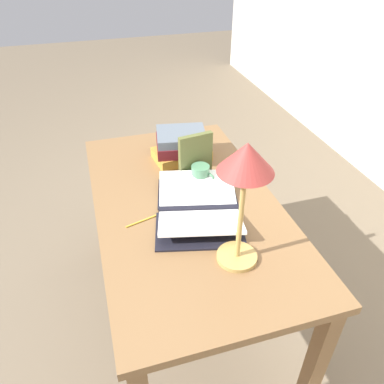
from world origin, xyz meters
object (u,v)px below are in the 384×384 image
book_stack_tall (181,146)px  book_standing_upright (196,157)px  open_book (199,207)px  coffee_mug (201,175)px  pencil (144,220)px  reading_lamp (245,171)px

book_stack_tall → book_standing_upright: (0.18, 0.02, 0.04)m
open_book → book_standing_upright: (-0.25, 0.06, 0.09)m
book_standing_upright → coffee_mug: book_standing_upright is taller
book_stack_tall → coffee_mug: book_stack_tall is taller
pencil → coffee_mug: bearing=121.8°
open_book → reading_lamp: bearing=23.2°
book_stack_tall → coffee_mug: (0.24, 0.02, -0.03)m
book_stack_tall → book_standing_upright: bearing=6.0°
book_stack_tall → coffee_mug: size_ratio=2.97×
open_book → pencil: size_ratio=3.51×
book_stack_tall → pencil: 0.51m
open_book → book_stack_tall: bearing=-172.2°
reading_lamp → coffee_mug: reading_lamp is taller
book_standing_upright → reading_lamp: 0.60m
book_stack_tall → reading_lamp: (0.72, 0.01, 0.29)m
coffee_mug → book_standing_upright: bearing=-174.8°
book_standing_upright → reading_lamp: reading_lamp is taller
coffee_mug → pencil: (0.18, -0.30, -0.04)m
reading_lamp → coffee_mug: size_ratio=4.79×
book_standing_upright → pencil: bearing=-58.4°
book_standing_upright → reading_lamp: size_ratio=0.47×
reading_lamp → coffee_mug: bearing=178.0°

